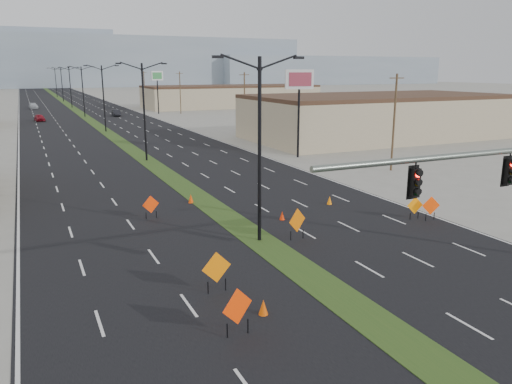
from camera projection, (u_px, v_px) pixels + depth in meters
name	position (u px, v px, depth m)	size (l,w,h in m)	color
ground	(405.00, 344.00, 17.40)	(600.00, 600.00, 0.00)	gray
road_surface	(83.00, 115.00, 105.56)	(25.00, 400.00, 0.02)	black
median_strip	(83.00, 115.00, 105.56)	(2.00, 400.00, 0.04)	#284B1A
building_se_near	(378.00, 118.00, 70.28)	(36.00, 18.00, 5.50)	tan
building_se_far	(231.00, 97.00, 129.27)	(44.00, 16.00, 5.00)	tan
mesa_center	(114.00, 62.00, 294.86)	(220.00, 50.00, 28.00)	gray
mesa_east	(324.00, 70.00, 344.28)	(160.00, 50.00, 18.00)	gray
streetlight_0	(260.00, 145.00, 26.69)	(5.15, 0.24, 10.02)	black
streetlight_1	(144.00, 109.00, 51.38)	(5.15, 0.24, 10.02)	black
streetlight_2	(103.00, 96.00, 76.06)	(5.15, 0.24, 10.02)	black
streetlight_3	(83.00, 90.00, 100.75)	(5.15, 0.24, 10.02)	black
streetlight_4	(70.00, 86.00, 125.43)	(5.15, 0.24, 10.02)	black
streetlight_5	(62.00, 83.00, 150.12)	(5.15, 0.24, 10.02)	black
streetlight_6	(56.00, 81.00, 174.81)	(5.15, 0.24, 10.02)	black
utility_pole_0	(394.00, 121.00, 46.48)	(1.60, 0.20, 9.00)	#4C3823
utility_pole_1	(244.00, 101.00, 77.34)	(1.60, 0.20, 9.00)	#4C3823
utility_pole_2	(180.00, 92.00, 108.19)	(1.60, 0.20, 9.00)	#4C3823
utility_pole_3	(144.00, 87.00, 139.05)	(1.60, 0.20, 9.00)	#4C3823
car_left	(40.00, 118.00, 92.83)	(1.54, 3.82, 1.30)	maroon
car_mid	(116.00, 113.00, 103.18)	(1.38, 3.96, 1.30)	black
car_far	(33.00, 106.00, 122.87)	(1.89, 4.66, 1.35)	#B8BDC3
construction_sign_0	(237.00, 308.00, 17.71)	(1.32, 0.50, 1.84)	#FF3A05
construction_sign_1	(217.00, 269.00, 21.22)	(1.37, 0.23, 1.84)	orange
construction_sign_2	(151.00, 205.00, 31.91)	(1.13, 0.29, 1.52)	#F93605
construction_sign_3	(297.00, 221.00, 27.90)	(1.29, 0.53, 1.82)	#E16304
construction_sign_4	(415.00, 206.00, 31.79)	(1.10, 0.23, 1.48)	orange
construction_sign_5	(431.00, 206.00, 31.52)	(1.15, 0.36, 1.57)	#FF4105
cone_0	(263.00, 307.00, 19.43)	(0.39, 0.39, 0.64)	#DD4C04
cone_1	(282.00, 216.00, 31.77)	(0.35, 0.35, 0.58)	red
cone_2	(330.00, 200.00, 35.43)	(0.37, 0.37, 0.62)	orange
cone_3	(191.00, 199.00, 35.80)	(0.39, 0.39, 0.65)	#DB3D04
pole_sign_east_near	(299.00, 86.00, 52.88)	(3.05, 1.13, 9.38)	black
pole_sign_east_far	(157.00, 79.00, 106.94)	(2.89, 1.43, 9.11)	black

